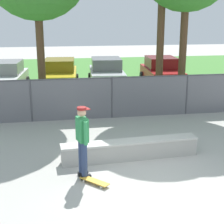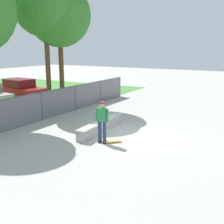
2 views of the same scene
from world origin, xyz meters
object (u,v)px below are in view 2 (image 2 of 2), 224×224
Objects in this scene: concrete_ledge at (101,126)px; skateboard at (113,141)px; skateboarder at (102,120)px; tree_mid at (59,16)px; car_red at (20,89)px; tree_near_right at (45,4)px.

concrete_ledge reaches higher than skateboard.
concrete_ledge is at bearing 48.46° from skateboard.
skateboarder is at bearing 120.45° from skateboard.
skateboard is 10.18m from tree_mid.
car_red is at bearing 65.06° from skateboard.
tree_mid is (4.95, 6.31, 5.07)m from skateboarder.
car_red is (1.55, 4.43, -5.87)m from tree_near_right.
concrete_ledge is at bearing 33.72° from skateboarder.
tree_near_right reaches higher than car_red.
skateboarder is 2.57× the size of skateboard.
skateboarder is 9.64m from tree_near_right.
tree_mid reaches higher than skateboarder.
skateboarder is 0.42× the size of car_red.
tree_near_right is (3.80, 7.06, 6.64)m from skateboard.
concrete_ledge is 8.66m from tree_mid.
skateboarder reaches higher than skateboard.
car_red is at bearing 82.50° from tree_mid.
concrete_ledge is 1.88m from skateboarder.
car_red reaches higher than skateboard.
car_red is at bearing 67.76° from concrete_ledge.
concrete_ledge is at bearing -112.24° from car_red.
tree_mid is 7.14m from car_red.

